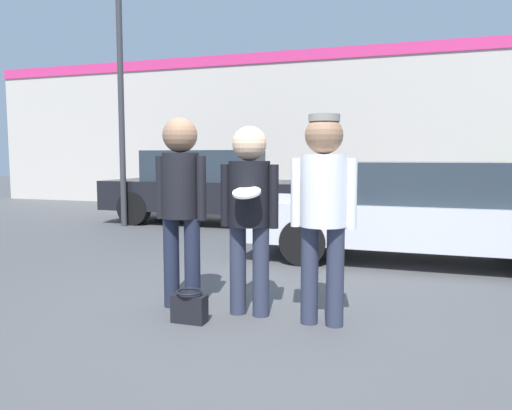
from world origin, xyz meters
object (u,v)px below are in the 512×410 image
parked_car_near (417,211)px  parked_car_far (207,187)px  person_left (181,195)px  person_middle_with_frisbee (249,203)px  street_lamp (126,25)px  handbag (189,307)px  person_right (323,198)px

parked_car_near → parked_car_far: parked_car_far is taller
person_left → person_middle_with_frisbee: (0.68, -0.00, -0.06)m
parked_car_far → street_lamp: 3.64m
parked_car_far → street_lamp: (-1.29, -0.99, 3.26)m
handbag → parked_car_far: bearing=112.7°
street_lamp → handbag: street_lamp is taller
person_middle_with_frisbee → street_lamp: (-4.24, 4.68, 3.02)m
person_left → parked_car_far: person_left is taller
person_left → parked_car_near: 3.67m
parked_car_near → person_left: bearing=-124.9°
person_right → handbag: bearing=-164.1°
street_lamp → handbag: bearing=-52.9°
street_lamp → handbag: (3.81, -5.05, -3.91)m
parked_car_near → parked_car_far: (-4.35, 2.68, 0.09)m
person_right → parked_car_far: 6.78m
parked_car_near → street_lamp: street_lamp is taller
handbag → parked_car_near: bearing=61.5°
person_middle_with_frisbee → person_right: person_right is taller
person_right → street_lamp: street_lamp is taller
person_right → street_lamp: bearing=136.1°
parked_car_near → person_right: bearing=-103.4°
person_left → street_lamp: bearing=127.2°
person_left → parked_car_near: size_ratio=0.39×
person_left → parked_car_far: bearing=111.8°
person_right → parked_car_far: size_ratio=0.41×
person_right → parked_car_far: bearing=122.4°
person_right → person_left: bearing=177.6°
person_right → handbag: person_right is taller
person_left → person_right: size_ratio=1.01×
street_lamp → person_left: bearing=-52.8°
person_left → person_middle_with_frisbee: bearing=-0.2°
parked_car_near → street_lamp: 6.78m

